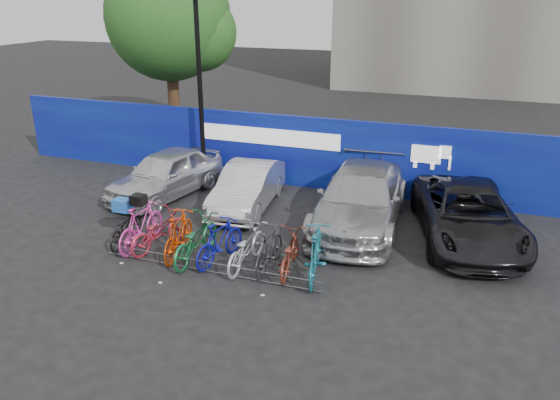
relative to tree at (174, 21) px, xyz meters
The scene contains 21 objects.
ground 13.14m from the tree, 56.03° to the right, with size 100.00×100.00×0.00m, color black.
hoarding 8.80m from the tree, 30.89° to the right, with size 22.00×0.18×2.40m.
tree is the anchor object (origin of this frame).
lamppost 6.14m from the tree, 52.49° to the right, with size 0.25×0.50×6.11m.
bike_rack 13.55m from the tree, 57.55° to the right, with size 5.60×0.03×0.30m.
car_0 8.37m from the tree, 63.97° to the right, with size 1.76×4.39×1.49m, color silver.
car_1 9.89m from the tree, 47.20° to the right, with size 1.40×4.03×1.33m, color silver.
car_2 12.35m from the tree, 34.84° to the right, with size 2.26×5.55×1.61m, color #A0A0A4.
car_3 14.70m from the tree, 28.12° to the right, with size 2.40×5.20×1.44m, color black.
bike_0 11.65m from the tree, 68.02° to the right, with size 0.60×1.73×0.91m, color black.
bike_1 11.84m from the tree, 65.51° to the right, with size 0.55×1.96×1.18m, color #ED40AE.
bike_2 12.01m from the tree, 63.14° to the right, with size 0.66×1.90×1.00m, color #B32637.
bike_3 12.41m from the tree, 60.54° to the right, with size 0.53×1.89×1.14m, color #D03C05.
bike_4 12.70m from the tree, 58.55° to the right, with size 0.73×2.08×1.10m, color #196835.
bike_5 12.96m from the tree, 55.86° to the right, with size 0.52×1.83×1.10m, color #10149F.
bike_6 13.33m from the tree, 53.23° to the right, with size 0.67×1.92×1.01m, color #B2B4BA.
bike_7 13.61m from the tree, 51.03° to the right, with size 0.49×1.75×1.05m, color #29292C.
bike_8 13.88m from the tree, 49.24° to the right, with size 0.64×1.84×0.97m, color maroon.
bike_9 14.31m from the tree, 47.32° to the right, with size 0.58×2.04×1.23m, color #196B7F.
cargo_crate 11.42m from the tree, 68.02° to the right, with size 0.45×0.34×0.32m, color blue.
cargo_topcase 11.58m from the tree, 65.51° to the right, with size 0.35×0.31×0.26m, color black.
Camera 1 is at (5.53, -10.72, 6.24)m, focal length 35.00 mm.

